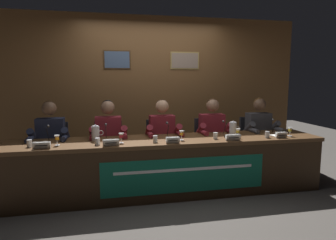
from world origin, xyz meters
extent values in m
plane|color=#4C4742|center=(0.00, 0.00, 0.00)|extent=(12.00, 12.00, 0.00)
cube|color=brown|center=(0.00, 1.46, 1.30)|extent=(5.36, 0.12, 2.60)
cube|color=#4C3319|center=(-0.59, 1.39, 1.84)|extent=(0.46, 0.02, 0.32)
cube|color=slate|center=(-0.59, 1.38, 1.84)|extent=(0.42, 0.01, 0.28)
cube|color=tan|center=(0.59, 1.39, 1.84)|extent=(0.52, 0.02, 0.30)
cube|color=gray|center=(0.59, 1.38, 1.84)|extent=(0.48, 0.01, 0.26)
cube|color=brown|center=(0.00, 0.00, 0.71)|extent=(4.16, 0.74, 0.05)
cube|color=#342112|center=(0.00, -0.35, 0.34)|extent=(4.10, 0.04, 0.68)
cube|color=#342112|center=(-2.03, 0.00, 0.34)|extent=(0.08, 0.66, 0.68)
cube|color=#342112|center=(2.03, 0.00, 0.34)|extent=(0.08, 0.66, 0.68)
cube|color=#14664C|center=(0.14, -0.37, 0.34)|extent=(2.06, 0.01, 0.43)
cube|color=white|center=(0.14, -0.38, 0.42)|extent=(1.75, 0.00, 0.04)
cylinder|color=black|center=(-1.54, 0.47, 0.01)|extent=(0.44, 0.44, 0.02)
cylinder|color=black|center=(-1.54, 0.47, 0.23)|extent=(0.05, 0.05, 0.41)
cube|color=#232328|center=(-1.54, 0.47, 0.45)|extent=(0.44, 0.44, 0.03)
cube|color=#232328|center=(-1.54, 0.67, 0.68)|extent=(0.40, 0.05, 0.44)
cylinder|color=black|center=(-1.64, 0.12, 0.23)|extent=(0.10, 0.10, 0.46)
cylinder|color=black|center=(-1.44, 0.12, 0.23)|extent=(0.10, 0.10, 0.46)
cylinder|color=black|center=(-1.64, 0.27, 0.51)|extent=(0.13, 0.34, 0.13)
cylinder|color=black|center=(-1.44, 0.27, 0.51)|extent=(0.13, 0.34, 0.13)
cube|color=#1E2338|center=(-1.54, 0.44, 0.75)|extent=(0.36, 0.20, 0.48)
sphere|color=brown|center=(-1.54, 0.42, 1.13)|extent=(0.19, 0.19, 0.19)
sphere|color=#331E0F|center=(-1.54, 0.44, 1.14)|extent=(0.17, 0.17, 0.17)
cylinder|color=#1E2338|center=(-1.75, 0.34, 0.77)|extent=(0.09, 0.30, 0.25)
cylinder|color=#1E2338|center=(-1.33, 0.34, 0.77)|extent=(0.09, 0.30, 0.25)
cylinder|color=#1E2338|center=(-1.75, 0.18, 0.76)|extent=(0.07, 0.24, 0.07)
cylinder|color=#1E2338|center=(-1.33, 0.18, 0.76)|extent=(0.07, 0.24, 0.07)
cube|color=white|center=(-1.52, -0.29, 0.77)|extent=(0.19, 0.03, 0.08)
cube|color=white|center=(-1.52, -0.25, 0.77)|extent=(0.19, 0.03, 0.08)
cube|color=black|center=(-1.52, -0.29, 0.77)|extent=(0.13, 0.01, 0.01)
cylinder|color=white|center=(-1.37, -0.12, 0.74)|extent=(0.06, 0.06, 0.00)
cylinder|color=white|center=(-1.37, -0.12, 0.77)|extent=(0.01, 0.01, 0.05)
cone|color=white|center=(-1.37, -0.12, 0.83)|extent=(0.06, 0.06, 0.06)
cylinder|color=orange|center=(-1.37, -0.12, 0.82)|extent=(0.04, 0.04, 0.04)
cylinder|color=silver|center=(-1.68, -0.15, 0.78)|extent=(0.06, 0.06, 0.08)
cylinder|color=silver|center=(-1.68, -0.15, 0.76)|extent=(0.05, 0.05, 0.05)
cylinder|color=black|center=(-1.51, -0.02, 0.74)|extent=(0.06, 0.06, 0.02)
cylinder|color=black|center=(-1.51, 0.04, 0.84)|extent=(0.01, 0.13, 0.18)
sphere|color=#2D2D2D|center=(-1.51, 0.10, 0.94)|extent=(0.03, 0.03, 0.03)
cylinder|color=black|center=(-0.77, 0.47, 0.01)|extent=(0.44, 0.44, 0.02)
cylinder|color=black|center=(-0.77, 0.47, 0.23)|extent=(0.05, 0.05, 0.41)
cube|color=#232328|center=(-0.77, 0.47, 0.45)|extent=(0.44, 0.44, 0.03)
cube|color=#232328|center=(-0.77, 0.67, 0.68)|extent=(0.40, 0.05, 0.44)
cylinder|color=black|center=(-0.87, 0.12, 0.23)|extent=(0.10, 0.10, 0.46)
cylinder|color=black|center=(-0.67, 0.12, 0.23)|extent=(0.10, 0.10, 0.46)
cylinder|color=black|center=(-0.87, 0.27, 0.51)|extent=(0.13, 0.34, 0.13)
cylinder|color=black|center=(-0.67, 0.27, 0.51)|extent=(0.13, 0.34, 0.13)
cube|color=maroon|center=(-0.77, 0.44, 0.75)|extent=(0.36, 0.20, 0.48)
sphere|color=#8E664C|center=(-0.77, 0.42, 1.13)|extent=(0.19, 0.19, 0.19)
sphere|color=black|center=(-0.77, 0.44, 1.14)|extent=(0.17, 0.17, 0.17)
cylinder|color=maroon|center=(-0.98, 0.34, 0.77)|extent=(0.09, 0.30, 0.25)
cylinder|color=maroon|center=(-0.56, 0.34, 0.77)|extent=(0.09, 0.30, 0.25)
cylinder|color=maroon|center=(-0.98, 0.18, 0.76)|extent=(0.07, 0.24, 0.07)
cylinder|color=maroon|center=(-0.56, 0.18, 0.76)|extent=(0.07, 0.24, 0.07)
cube|color=white|center=(-0.75, -0.30, 0.77)|extent=(0.19, 0.03, 0.08)
cube|color=white|center=(-0.75, -0.27, 0.77)|extent=(0.19, 0.03, 0.08)
cube|color=black|center=(-0.75, -0.31, 0.77)|extent=(0.13, 0.01, 0.01)
cylinder|color=white|center=(-0.62, -0.14, 0.74)|extent=(0.06, 0.06, 0.00)
cylinder|color=white|center=(-0.62, -0.14, 0.77)|extent=(0.01, 0.01, 0.05)
cone|color=white|center=(-0.62, -0.14, 0.83)|extent=(0.06, 0.06, 0.06)
cylinder|color=#B21E2D|center=(-0.62, -0.14, 0.82)|extent=(0.04, 0.04, 0.04)
cylinder|color=silver|center=(-0.91, -0.20, 0.78)|extent=(0.06, 0.06, 0.08)
cylinder|color=silver|center=(-0.91, -0.20, 0.76)|extent=(0.05, 0.05, 0.05)
cylinder|color=black|center=(-0.80, -0.03, 0.74)|extent=(0.06, 0.06, 0.02)
cylinder|color=black|center=(-0.80, 0.04, 0.84)|extent=(0.01, 0.13, 0.18)
sphere|color=#2D2D2D|center=(-0.80, 0.10, 0.94)|extent=(0.03, 0.03, 0.03)
cylinder|color=black|center=(0.00, 0.47, 0.01)|extent=(0.44, 0.44, 0.02)
cylinder|color=black|center=(0.00, 0.47, 0.23)|extent=(0.05, 0.05, 0.41)
cube|color=#232328|center=(0.00, 0.47, 0.45)|extent=(0.44, 0.44, 0.03)
cube|color=#232328|center=(0.00, 0.67, 0.68)|extent=(0.40, 0.05, 0.44)
cylinder|color=black|center=(-0.10, 0.12, 0.23)|extent=(0.10, 0.10, 0.46)
cylinder|color=black|center=(0.10, 0.12, 0.23)|extent=(0.10, 0.10, 0.46)
cylinder|color=black|center=(-0.10, 0.27, 0.51)|extent=(0.13, 0.34, 0.13)
cylinder|color=black|center=(0.10, 0.27, 0.51)|extent=(0.13, 0.34, 0.13)
cube|color=maroon|center=(0.00, 0.44, 0.75)|extent=(0.36, 0.20, 0.48)
sphere|color=tan|center=(0.00, 0.42, 1.13)|extent=(0.19, 0.19, 0.19)
sphere|color=#331E0F|center=(0.00, 0.44, 1.14)|extent=(0.17, 0.17, 0.17)
cylinder|color=maroon|center=(-0.21, 0.34, 0.77)|extent=(0.09, 0.30, 0.25)
cylinder|color=maroon|center=(0.21, 0.34, 0.77)|extent=(0.09, 0.30, 0.25)
cylinder|color=maroon|center=(-0.21, 0.18, 0.76)|extent=(0.07, 0.24, 0.07)
cylinder|color=maroon|center=(0.21, 0.18, 0.76)|extent=(0.07, 0.24, 0.07)
cube|color=white|center=(0.00, -0.31, 0.77)|extent=(0.17, 0.03, 0.08)
cube|color=white|center=(0.00, -0.27, 0.77)|extent=(0.17, 0.03, 0.08)
cube|color=black|center=(0.00, -0.31, 0.77)|extent=(0.12, 0.01, 0.01)
cylinder|color=white|center=(0.15, -0.12, 0.74)|extent=(0.06, 0.06, 0.00)
cylinder|color=white|center=(0.15, -0.12, 0.77)|extent=(0.01, 0.01, 0.05)
cone|color=white|center=(0.15, -0.12, 0.83)|extent=(0.06, 0.06, 0.06)
cylinder|color=orange|center=(0.15, -0.12, 0.82)|extent=(0.04, 0.04, 0.04)
cylinder|color=silver|center=(-0.20, -0.19, 0.78)|extent=(0.06, 0.06, 0.08)
cylinder|color=silver|center=(-0.20, -0.19, 0.76)|extent=(0.05, 0.05, 0.05)
cylinder|color=black|center=(0.00, -0.06, 0.74)|extent=(0.06, 0.06, 0.02)
cylinder|color=black|center=(0.00, 0.00, 0.84)|extent=(0.01, 0.13, 0.18)
sphere|color=#2D2D2D|center=(0.00, 0.06, 0.94)|extent=(0.03, 0.03, 0.03)
cylinder|color=black|center=(0.77, 0.47, 0.01)|extent=(0.44, 0.44, 0.02)
cylinder|color=black|center=(0.77, 0.47, 0.23)|extent=(0.05, 0.05, 0.41)
cube|color=#232328|center=(0.77, 0.47, 0.45)|extent=(0.44, 0.44, 0.03)
cube|color=#232328|center=(0.77, 0.67, 0.68)|extent=(0.40, 0.05, 0.44)
cylinder|color=black|center=(0.67, 0.12, 0.23)|extent=(0.10, 0.10, 0.46)
cylinder|color=black|center=(0.87, 0.12, 0.23)|extent=(0.10, 0.10, 0.46)
cylinder|color=black|center=(0.67, 0.27, 0.51)|extent=(0.13, 0.34, 0.13)
cylinder|color=black|center=(0.87, 0.27, 0.51)|extent=(0.13, 0.34, 0.13)
cube|color=maroon|center=(0.77, 0.44, 0.75)|extent=(0.36, 0.20, 0.48)
sphere|color=#8E664C|center=(0.77, 0.42, 1.13)|extent=(0.19, 0.19, 0.19)
sphere|color=#331E0F|center=(0.77, 0.44, 1.14)|extent=(0.17, 0.17, 0.17)
cylinder|color=maroon|center=(0.56, 0.34, 0.77)|extent=(0.09, 0.30, 0.25)
cylinder|color=maroon|center=(0.98, 0.34, 0.77)|extent=(0.09, 0.30, 0.25)
cylinder|color=maroon|center=(0.56, 0.18, 0.76)|extent=(0.07, 0.24, 0.07)
cylinder|color=maroon|center=(0.98, 0.18, 0.76)|extent=(0.07, 0.24, 0.07)
cube|color=white|center=(0.80, -0.30, 0.77)|extent=(0.19, 0.03, 0.08)
cube|color=white|center=(0.80, -0.27, 0.77)|extent=(0.19, 0.03, 0.08)
cube|color=black|center=(0.80, -0.31, 0.77)|extent=(0.14, 0.01, 0.01)
cylinder|color=white|center=(0.93, -0.13, 0.74)|extent=(0.06, 0.06, 0.00)
cylinder|color=white|center=(0.93, -0.13, 0.77)|extent=(0.01, 0.01, 0.05)
cone|color=white|center=(0.93, -0.13, 0.83)|extent=(0.06, 0.06, 0.06)
cylinder|color=yellow|center=(0.93, -0.13, 0.82)|extent=(0.04, 0.04, 0.04)
cylinder|color=silver|center=(0.61, -0.14, 0.78)|extent=(0.06, 0.06, 0.08)
cylinder|color=silver|center=(0.61, -0.14, 0.76)|extent=(0.05, 0.05, 0.05)
cylinder|color=black|center=(0.80, -0.07, 0.74)|extent=(0.06, 0.06, 0.02)
cylinder|color=black|center=(0.80, -0.01, 0.84)|extent=(0.01, 0.13, 0.18)
sphere|color=#2D2D2D|center=(0.80, 0.05, 0.94)|extent=(0.03, 0.03, 0.03)
cylinder|color=black|center=(1.54, 0.47, 0.01)|extent=(0.44, 0.44, 0.02)
cylinder|color=black|center=(1.54, 0.47, 0.23)|extent=(0.05, 0.05, 0.41)
cube|color=#232328|center=(1.54, 0.47, 0.45)|extent=(0.44, 0.44, 0.03)
cube|color=#232328|center=(1.54, 0.67, 0.68)|extent=(0.40, 0.05, 0.44)
cylinder|color=black|center=(1.44, 0.12, 0.23)|extent=(0.10, 0.10, 0.46)
cylinder|color=black|center=(1.64, 0.12, 0.23)|extent=(0.10, 0.10, 0.46)
cylinder|color=black|center=(1.44, 0.27, 0.51)|extent=(0.13, 0.34, 0.13)
cylinder|color=black|center=(1.64, 0.27, 0.51)|extent=(0.13, 0.34, 0.13)
cube|color=#38383D|center=(1.54, 0.44, 0.75)|extent=(0.36, 0.20, 0.48)
sphere|color=brown|center=(1.54, 0.42, 1.13)|extent=(0.19, 0.19, 0.19)
sphere|color=#593819|center=(1.54, 0.44, 1.14)|extent=(0.17, 0.17, 0.17)
cylinder|color=#38383D|center=(1.33, 0.34, 0.77)|extent=(0.09, 0.30, 0.25)
cylinder|color=#38383D|center=(1.75, 0.34, 0.77)|extent=(0.09, 0.30, 0.25)
cylinder|color=#38383D|center=(1.33, 0.18, 0.76)|extent=(0.07, 0.24, 0.07)
cylinder|color=#38383D|center=(1.75, 0.18, 0.76)|extent=(0.07, 0.24, 0.07)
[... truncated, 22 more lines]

